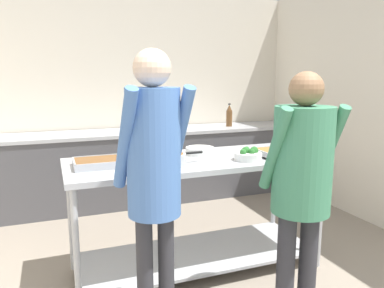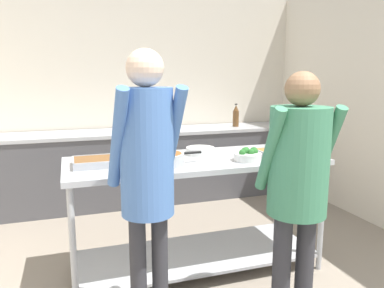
{
  "view_description": "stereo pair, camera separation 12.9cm",
  "coord_description": "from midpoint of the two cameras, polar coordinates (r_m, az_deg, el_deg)",
  "views": [
    {
      "loc": [
        -1.0,
        -0.94,
        1.58
      ],
      "look_at": [
        0.06,
        1.85,
        1.03
      ],
      "focal_mm": 35.0,
      "sensor_mm": 36.0,
      "label": 1
    },
    {
      "loc": [
        -0.88,
        -0.99,
        1.58
      ],
      "look_at": [
        0.06,
        1.85,
        1.03
      ],
      "focal_mm": 35.0,
      "sensor_mm": 36.0,
      "label": 2
    }
  ],
  "objects": [
    {
      "name": "guest_serving_left",
      "position": [
        2.42,
        17.33,
        -4.3
      ],
      "size": [
        0.48,
        0.37,
        1.61
      ],
      "color": "#2D2D33",
      "rests_on": "ground_plane"
    },
    {
      "name": "guest_serving_right",
      "position": [
        2.13,
        -5.16,
        -3.03
      ],
      "size": [
        0.44,
        0.38,
        1.73
      ],
      "color": "#2D2D33",
      "rests_on": "ground_plane"
    },
    {
      "name": "sauce_pan",
      "position": [
        2.75,
        -3.13,
        -2.22
      ],
      "size": [
        0.46,
        0.32,
        0.09
      ],
      "color": "#ADAFB5",
      "rests_on": "serving_counter"
    },
    {
      "name": "plate_stack",
      "position": [
        3.12,
        2.45,
        -1.05
      ],
      "size": [
        0.25,
        0.25,
        0.06
      ],
      "color": "white",
      "rests_on": "serving_counter"
    },
    {
      "name": "broccoli_bowl",
      "position": [
        2.92,
        9.74,
        -1.75
      ],
      "size": [
        0.22,
        0.22,
        0.1
      ],
      "color": "silver",
      "rests_on": "serving_counter"
    },
    {
      "name": "back_counter",
      "position": [
        4.78,
        -6.52,
        -3.3
      ],
      "size": [
        4.33,
        0.65,
        0.91
      ],
      "color": "#4C4C51",
      "rests_on": "ground_plane"
    },
    {
      "name": "water_bottle",
      "position": [
        5.04,
        7.42,
        4.25
      ],
      "size": [
        0.08,
        0.08,
        0.31
      ],
      "color": "brown",
      "rests_on": "back_counter"
    },
    {
      "name": "serving_counter",
      "position": [
        3.04,
        1.82,
        -7.82
      ],
      "size": [
        2.02,
        0.78,
        0.93
      ],
      "color": "#ADAFB5",
      "rests_on": "ground_plane"
    },
    {
      "name": "serving_tray_roast",
      "position": [
        3.14,
        15.21,
        -1.41
      ],
      "size": [
        0.44,
        0.33,
        0.05
      ],
      "color": "#ADAFB5",
      "rests_on": "serving_counter"
    },
    {
      "name": "wall_rear",
      "position": [
        5.02,
        -7.6,
        7.36
      ],
      "size": [
        4.49,
        0.06,
        2.65
      ],
      "color": "beige",
      "rests_on": "ground_plane"
    },
    {
      "name": "serving_tray_vegetables",
      "position": [
        2.8,
        -12.74,
        -2.69
      ],
      "size": [
        0.37,
        0.28,
        0.05
      ],
      "color": "#ADAFB5",
      "rests_on": "serving_counter"
    }
  ]
}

